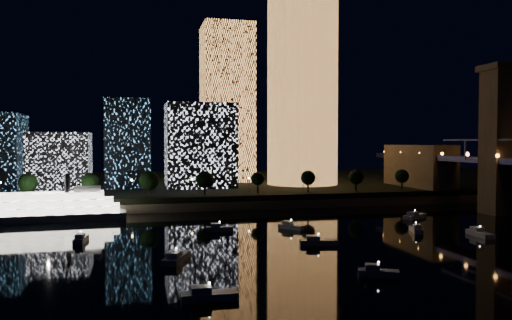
{
  "coord_description": "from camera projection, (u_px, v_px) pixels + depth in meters",
  "views": [
    {
      "loc": [
        -54.5,
        -93.38,
        24.03
      ],
      "look_at": [
        -18.64,
        55.0,
        18.7
      ],
      "focal_mm": 35.0,
      "sensor_mm": 36.0,
      "label": 1
    }
  ],
  "objects": [
    {
      "name": "ground",
      "position": [
        404.0,
        257.0,
        104.35
      ],
      "size": [
        520.0,
        520.0,
        0.0
      ],
      "primitive_type": "plane",
      "color": "black",
      "rests_on": "ground"
    },
    {
      "name": "far_bank",
      "position": [
        243.0,
        184.0,
        259.69
      ],
      "size": [
        420.0,
        160.0,
        5.0
      ],
      "primitive_type": "cube",
      "color": "black",
      "rests_on": "ground"
    },
    {
      "name": "seawall",
      "position": [
        288.0,
        204.0,
        183.95
      ],
      "size": [
        420.0,
        6.0,
        3.0
      ],
      "primitive_type": "cube",
      "color": "#6B5E4C",
      "rests_on": "ground"
    },
    {
      "name": "tower_cylindrical",
      "position": [
        302.0,
        86.0,
        227.17
      ],
      "size": [
        34.0,
        34.0,
        89.84
      ],
      "color": "#F09A4D",
      "rests_on": "far_bank"
    },
    {
      "name": "tower_rectangular",
      "position": [
        227.0,
        104.0,
        245.8
      ],
      "size": [
        24.1,
        24.1,
        76.67
      ],
      "primitive_type": "cube",
      "color": "#F09A4D",
      "rests_on": "far_bank"
    },
    {
      "name": "midrise_blocks",
      "position": [
        114.0,
        149.0,
        209.71
      ],
      "size": [
        108.26,
        32.78,
        37.43
      ],
      "color": "silver",
      "rests_on": "far_bank"
    },
    {
      "name": "riverboat",
      "position": [
        40.0,
        209.0,
        152.17
      ],
      "size": [
        50.18,
        12.55,
        14.99
      ],
      "color": "silver",
      "rests_on": "ground"
    },
    {
      "name": "motorboats",
      "position": [
        349.0,
        239.0,
        119.42
      ],
      "size": [
        117.84,
        71.72,
        2.78
      ],
      "color": "silver",
      "rests_on": "ground"
    },
    {
      "name": "esplanade_trees",
      "position": [
        182.0,
        180.0,
        180.49
      ],
      "size": [
        166.07,
        6.87,
        8.93
      ],
      "color": "black",
      "rests_on": "far_bank"
    },
    {
      "name": "street_lamps",
      "position": [
        192.0,
        183.0,
        187.36
      ],
      "size": [
        132.7,
        0.7,
        5.65
      ],
      "color": "black",
      "rests_on": "far_bank"
    }
  ]
}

